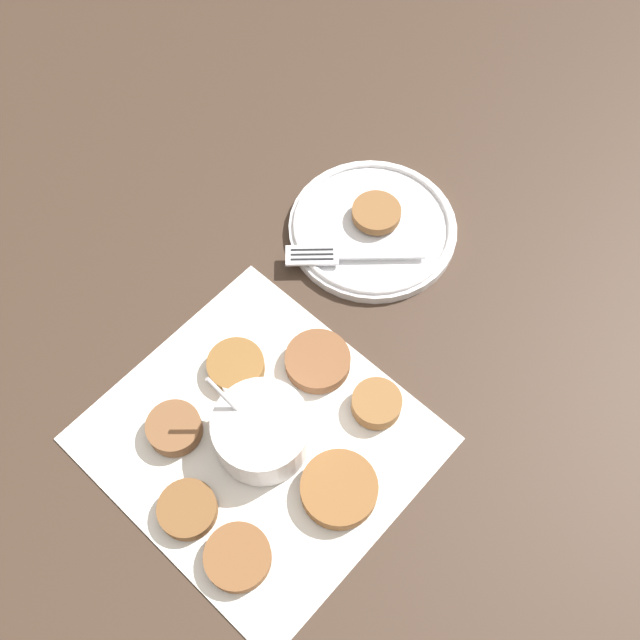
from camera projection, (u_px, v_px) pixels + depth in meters
name	position (u px, v px, depth m)	size (l,w,h in m)	color
ground_plane	(283.00, 444.00, 0.84)	(4.00, 4.00, 0.00)	#38281E
napkin	(259.00, 439.00, 0.84)	(0.36, 0.33, 0.00)	silver
sauce_bowl	(261.00, 432.00, 0.82)	(0.12, 0.11, 0.10)	silver
fritter_0	(236.00, 366.00, 0.87)	(0.07, 0.07, 0.02)	brown
fritter_1	(238.00, 557.00, 0.77)	(0.07, 0.07, 0.02)	brown
fritter_2	(174.00, 428.00, 0.84)	(0.06, 0.06, 0.02)	brown
fritter_3	(339.00, 489.00, 0.80)	(0.08, 0.08, 0.02)	brown
fritter_4	(318.00, 361.00, 0.88)	(0.08, 0.08, 0.02)	brown
fritter_5	(188.00, 509.00, 0.80)	(0.06, 0.06, 0.02)	brown
fritter_6	(377.00, 404.00, 0.85)	(0.06, 0.06, 0.02)	brown
serving_plate	(373.00, 227.00, 0.97)	(0.22, 0.22, 0.02)	silver
fritter_on_plate	(376.00, 213.00, 0.97)	(0.06, 0.06, 0.01)	brown
fork	(340.00, 255.00, 0.94)	(0.14, 0.14, 0.00)	silver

